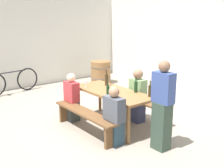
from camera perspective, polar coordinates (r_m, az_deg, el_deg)
name	(u,v)px	position (r m, az deg, el deg)	size (l,w,h in m)	color
ground_plane	(112,124)	(5.93, 0.00, -8.46)	(24.00, 24.00, 0.00)	gray
back_wall	(209,41)	(8.18, 19.67, 8.55)	(14.00, 0.20, 3.20)	silver
side_wall	(27,38)	(9.29, -17.37, 9.30)	(0.20, 7.41, 3.20)	silver
tasting_table	(112,95)	(5.71, 0.00, -2.27)	(1.92, 0.78, 0.75)	olive
bench_near	(85,116)	(5.42, -5.73, -6.76)	(1.82, 0.30, 0.45)	brown
bench_far	(135,103)	(6.24, 4.95, -3.91)	(1.82, 0.30, 0.45)	brown
wine_bottle_0	(136,87)	(5.57, 5.03, -0.57)	(0.07, 0.07, 0.33)	#143319
wine_bottle_1	(107,80)	(6.11, -1.15, 0.92)	(0.08, 0.08, 0.35)	#332814
wine_bottle_2	(108,90)	(5.31, -0.86, -1.37)	(0.06, 0.06, 0.30)	#143319
wine_bottle_3	(150,91)	(5.31, 8.00, -1.38)	(0.08, 0.08, 0.32)	#332814
wine_glass_0	(86,82)	(6.02, -5.48, 0.38)	(0.07, 0.07, 0.15)	silver
wine_glass_1	(112,88)	(5.38, -0.02, -0.94)	(0.08, 0.08, 0.18)	silver
seated_guest_near_0	(72,99)	(6.04, -8.45, -3.06)	(0.36, 0.24, 1.08)	#333A38
seated_guest_near_1	(114,117)	(4.90, 0.43, -7.05)	(0.41, 0.24, 1.08)	#2C4554
seated_guest_far_0	(138,97)	(5.93, 5.40, -2.72)	(0.38, 0.24, 1.18)	navy
standing_host	(162,107)	(4.71, 10.55, -4.88)	(0.37, 0.24, 1.58)	#314437
wine_barrel	(101,72)	(9.43, -2.37, 2.50)	(0.71, 0.71, 0.77)	olive
parked_bicycle_0	(11,81)	(8.68, -20.44, 0.52)	(0.32, 1.75, 0.90)	black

